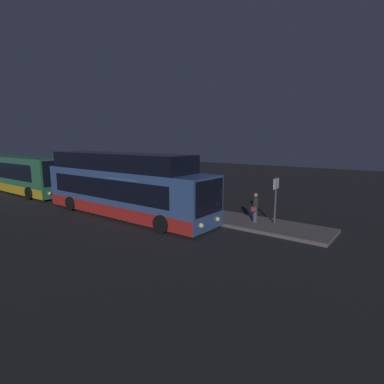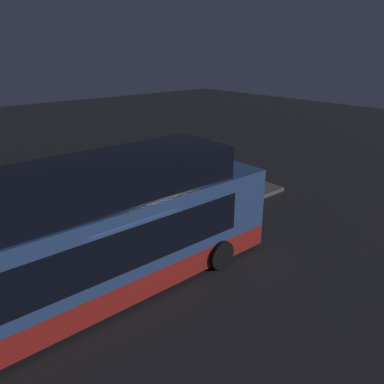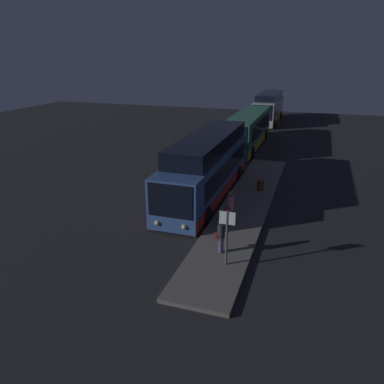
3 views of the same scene
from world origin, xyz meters
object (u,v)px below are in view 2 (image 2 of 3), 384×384
(passenger_boarding, at_px, (205,182))
(sign_post, at_px, (213,160))
(bus_lead, at_px, (64,250))
(passenger_waiting, at_px, (152,197))
(suitcase, at_px, (149,221))

(passenger_boarding, bearing_deg, sign_post, -163.44)
(bus_lead, bearing_deg, passenger_boarding, 20.72)
(passenger_boarding, height_order, passenger_waiting, passenger_waiting)
(passenger_boarding, xyz_separation_m, suitcase, (-3.42, -0.70, -0.54))
(bus_lead, bearing_deg, suitcase, 27.82)
(bus_lead, relative_size, sign_post, 5.10)
(sign_post, bearing_deg, passenger_waiting, -168.98)
(suitcase, bearing_deg, passenger_boarding, 11.60)
(sign_post, bearing_deg, bus_lead, -158.48)
(bus_lead, relative_size, passenger_boarding, 7.84)
(passenger_boarding, bearing_deg, passenger_waiting, -5.81)
(passenger_boarding, distance_m, passenger_waiting, 2.96)
(passenger_boarding, height_order, suitcase, passenger_boarding)
(passenger_waiting, bearing_deg, suitcase, -27.31)
(bus_lead, relative_size, suitcase, 14.02)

